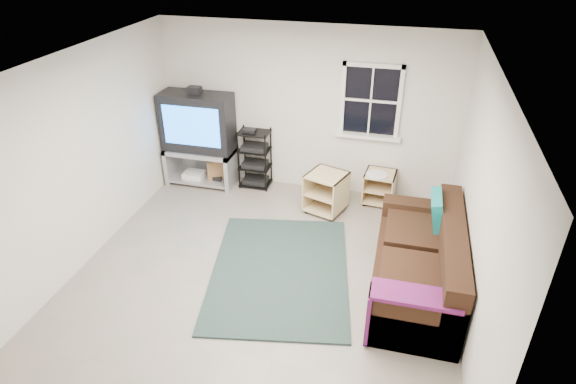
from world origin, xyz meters
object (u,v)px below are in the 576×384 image
(tv_unit, at_px, (199,132))
(side_table_right, at_px, (379,185))
(av_rack, at_px, (255,162))
(sofa, at_px, (420,265))
(side_table_left, at_px, (327,190))

(tv_unit, bearing_deg, side_table_right, 1.50)
(av_rack, height_order, side_table_right, av_rack)
(av_rack, relative_size, sofa, 0.46)
(side_table_right, bearing_deg, tv_unit, -178.50)
(av_rack, distance_m, side_table_right, 2.01)
(tv_unit, xyz_separation_m, side_table_right, (2.90, 0.08, -0.61))
(tv_unit, distance_m, sofa, 4.04)
(av_rack, bearing_deg, sofa, -36.72)
(sofa, bearing_deg, tv_unit, 152.10)
(sofa, bearing_deg, av_rack, 143.28)
(tv_unit, xyz_separation_m, side_table_left, (2.17, -0.36, -0.57))
(side_table_right, bearing_deg, av_rack, 179.27)
(tv_unit, height_order, av_rack, tv_unit)
(side_table_left, xyz_separation_m, sofa, (1.37, -1.51, 0.01))
(tv_unit, distance_m, av_rack, 1.01)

